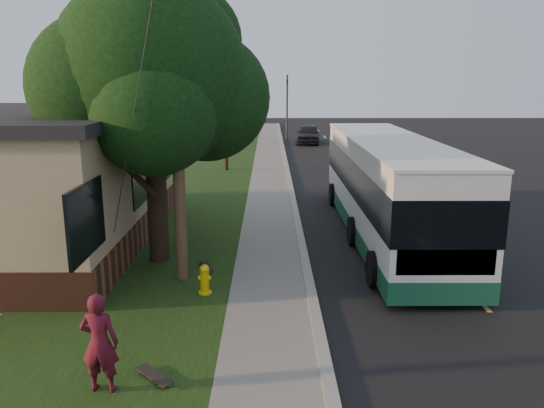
{
  "coord_description": "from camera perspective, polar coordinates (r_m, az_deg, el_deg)",
  "views": [
    {
      "loc": [
        -1.02,
        -12.11,
        5.19
      ],
      "look_at": [
        -0.94,
        3.43,
        1.5
      ],
      "focal_mm": 35.0,
      "sensor_mm": 36.0,
      "label": 1
    }
  ],
  "objects": [
    {
      "name": "traffic_signal",
      "position": [
        46.18,
        1.63,
        10.84
      ],
      "size": [
        0.18,
        0.22,
        5.5
      ],
      "color": "#2D2D30",
      "rests_on": "ground"
    },
    {
      "name": "ground",
      "position": [
        13.21,
        4.24,
        -9.81
      ],
      "size": [
        120.0,
        120.0,
        0.0
      ],
      "primitive_type": "plane",
      "color": "black",
      "rests_on": "ground"
    },
    {
      "name": "utility_pole",
      "position": [
        13.31,
        -10.35,
        10.74
      ],
      "size": [
        2.86,
        3.21,
        9.07
      ],
      "color": "#473321",
      "rests_on": "ground"
    },
    {
      "name": "transit_bus",
      "position": [
        17.92,
        12.38,
        1.98
      ],
      "size": [
        2.8,
        12.14,
        3.28
      ],
      "color": "silver",
      "rests_on": "ground"
    },
    {
      "name": "skateboarder",
      "position": [
        9.48,
        -18.06,
        -14.0
      ],
      "size": [
        0.66,
        0.45,
        1.74
      ],
      "primitive_type": "imported",
      "rotation": [
        0.0,
        0.0,
        3.08
      ],
      "color": "#4C0F1D",
      "rests_on": "grass_verge"
    },
    {
      "name": "road",
      "position": [
        23.26,
        12.19,
        0.17
      ],
      "size": [
        8.0,
        80.0,
        0.01
      ],
      "primitive_type": "cube",
      "color": "black",
      "rests_on": "ground"
    },
    {
      "name": "curb",
      "position": [
        22.72,
        2.3,
        0.3
      ],
      "size": [
        0.25,
        80.0,
        0.12
      ],
      "primitive_type": "cube",
      "color": "gray",
      "rests_on": "ground"
    },
    {
      "name": "grass_verge",
      "position": [
        22.97,
        -8.99,
        0.22
      ],
      "size": [
        5.0,
        80.0,
        0.07
      ],
      "primitive_type": "cube",
      "color": "black",
      "rests_on": "ground"
    },
    {
      "name": "skateboard_spare",
      "position": [
        9.94,
        -12.57,
        -17.58
      ],
      "size": [
        0.79,
        0.79,
        0.08
      ],
      "color": "black",
      "rests_on": "grass_verge"
    },
    {
      "name": "bare_tree_near",
      "position": [
        30.36,
        -5.01,
        7.57
      ],
      "size": [
        1.38,
        1.21,
        4.31
      ],
      "color": "black",
      "rests_on": "grass_verge"
    },
    {
      "name": "dumpster",
      "position": [
        20.35,
        -18.74,
        -0.25
      ],
      "size": [
        1.46,
        1.2,
        1.21
      ],
      "color": "black",
      "rests_on": "building_lot"
    },
    {
      "name": "distant_car",
      "position": [
        43.78,
        3.91,
        7.54
      ],
      "size": [
        2.27,
        4.69,
        1.54
      ],
      "primitive_type": "imported",
      "rotation": [
        0.0,
        0.0,
        -0.1
      ],
      "color": "black",
      "rests_on": "ground"
    },
    {
      "name": "fire_hydrant",
      "position": [
        13.1,
        -7.25,
        -8.04
      ],
      "size": [
        0.32,
        0.32,
        0.74
      ],
      "color": "yellow",
      "rests_on": "grass_verge"
    },
    {
      "name": "sidewalk",
      "position": [
        22.7,
        -0.22,
        0.25
      ],
      "size": [
        2.0,
        80.0,
        0.08
      ],
      "primitive_type": "cube",
      "color": "slate",
      "rests_on": "ground"
    },
    {
      "name": "skateboard_main",
      "position": [
        14.86,
        -7.07,
        -6.65
      ],
      "size": [
        0.48,
        0.89,
        0.08
      ],
      "color": "black",
      "rests_on": "grass_verge"
    },
    {
      "name": "bare_tree_far",
      "position": [
        42.27,
        -3.01,
        9.02
      ],
      "size": [
        1.38,
        1.21,
        4.03
      ],
      "color": "black",
      "rests_on": "grass_verge"
    },
    {
      "name": "leafy_tree",
      "position": [
        15.09,
        -12.66,
        12.96
      ],
      "size": [
        6.3,
        6.0,
        7.8
      ],
      "color": "black",
      "rests_on": "grass_verge"
    }
  ]
}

